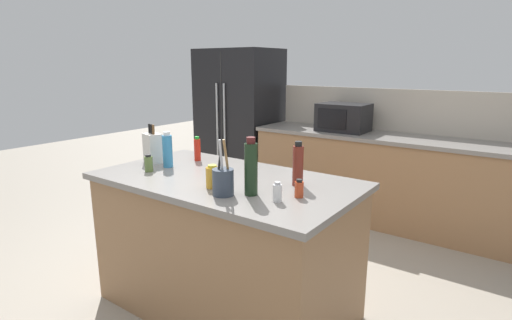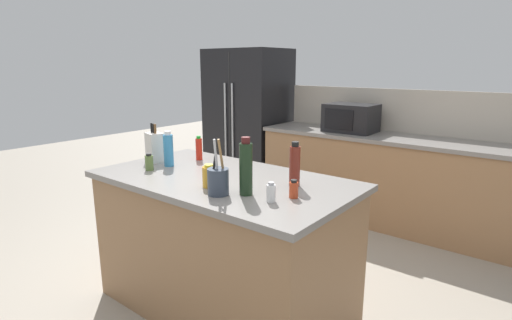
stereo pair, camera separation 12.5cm
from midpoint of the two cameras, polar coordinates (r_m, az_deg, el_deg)
name	(u,v)px [view 2 (the right image)]	position (r m, az deg, el deg)	size (l,w,h in m)	color
ground_plane	(225,306)	(2.99, -3.16, -20.09)	(14.00, 14.00, 0.00)	gray
back_counter_run	(387,180)	(4.44, 19.02, -2.72)	(2.79, 0.66, 0.94)	#936B47
wall_backsplash	(403,111)	(4.60, 21.02, 6.56)	(2.75, 0.03, 0.46)	#B2A899
kitchen_island	(224,244)	(2.76, -3.28, -11.88)	(1.71, 0.94, 0.94)	#936B47
refrigerator	(248,121)	(5.32, -0.47, 5.59)	(1.00, 0.75, 1.85)	black
microwave	(351,118)	(4.48, 14.17, 5.85)	(0.53, 0.39, 0.30)	black
knife_block	(155,147)	(3.05, -13.17, 1.81)	(0.15, 0.13, 0.29)	beige
utensil_crock	(218,180)	(2.23, -3.84, -2.94)	(0.12, 0.12, 0.32)	#333D4C
spice_jar_oregano	(149,162)	(2.83, -13.80, -0.35)	(0.06, 0.06, 0.12)	#567038
wine_bottle	(246,168)	(2.21, 0.16, -1.15)	(0.07, 0.07, 0.33)	black
hot_sauce_bottle	(199,149)	(3.07, -7.01, 1.61)	(0.05, 0.05, 0.19)	red
dish_soap_bottle	(168,150)	(2.91, -11.21, 1.45)	(0.07, 0.07, 0.25)	#3384BC
vinegar_bottle	(295,165)	(2.39, 7.04, -0.76)	(0.07, 0.07, 0.27)	maroon
honey_jar	(209,176)	(2.38, -5.24, -2.36)	(0.08, 0.08, 0.14)	gold
spice_jar_paprika	(294,190)	(2.20, 7.03, -4.22)	(0.05, 0.05, 0.10)	#B73D1E
salt_shaker	(271,193)	(2.13, 3.86, -4.69)	(0.05, 0.05, 0.11)	silver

